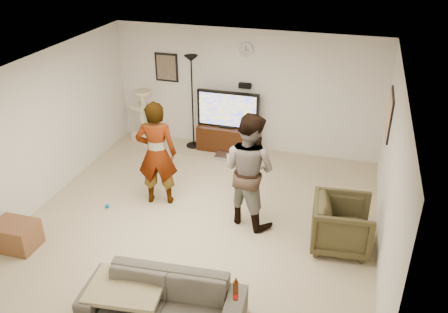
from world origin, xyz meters
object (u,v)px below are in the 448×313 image
(floor_lamp, at_px, (192,103))
(person_right, at_px, (249,170))
(person_left, at_px, (157,154))
(side_table, at_px, (16,235))
(tv_stand, at_px, (228,138))
(tv, at_px, (228,110))
(cat_tree, at_px, (142,116))
(beer_bottle, at_px, (236,291))
(sofa, at_px, (163,301))
(armchair, at_px, (342,224))

(floor_lamp, bearing_deg, person_right, -52.96)
(person_left, relative_size, side_table, 2.95)
(tv_stand, xyz_separation_m, floor_lamp, (-0.75, -0.04, 0.72))
(tv, bearing_deg, person_left, -104.21)
(cat_tree, distance_m, beer_bottle, 5.70)
(cat_tree, xyz_separation_m, sofa, (2.43, -4.62, -0.31))
(person_right, bearing_deg, person_left, 18.82)
(floor_lamp, xyz_separation_m, sofa, (1.30, -4.70, -0.70))
(tv, xyz_separation_m, person_right, (1.03, -2.39, 0.03))
(sofa, height_order, armchair, armchair)
(cat_tree, bearing_deg, tv_stand, 3.56)
(floor_lamp, xyz_separation_m, armchair, (3.26, -2.62, -0.59))
(sofa, bearing_deg, person_right, 74.12)
(cat_tree, distance_m, person_right, 3.71)
(armchair, bearing_deg, person_right, 74.77)
(tv_stand, height_order, person_left, person_left)
(tv, xyz_separation_m, sofa, (0.55, -4.73, -0.62))
(person_left, bearing_deg, sofa, 100.43)
(beer_bottle, bearing_deg, person_right, 100.33)
(cat_tree, xyz_separation_m, person_left, (1.31, -2.15, 0.32))
(armchair, relative_size, side_table, 1.38)
(tv, height_order, cat_tree, tv)
(person_left, distance_m, side_table, 2.45)
(floor_lamp, relative_size, person_right, 1.06)
(side_table, bearing_deg, sofa, -14.63)
(floor_lamp, distance_m, armchair, 4.22)
(tv_stand, bearing_deg, person_right, -66.79)
(cat_tree, relative_size, sofa, 0.61)
(person_left, relative_size, beer_bottle, 7.31)
(cat_tree, bearing_deg, side_table, -93.17)
(cat_tree, distance_m, person_left, 2.54)
(beer_bottle, height_order, side_table, beer_bottle)
(floor_lamp, distance_m, cat_tree, 1.20)
(tv_stand, bearing_deg, person_left, -104.21)
(tv, bearing_deg, side_table, -117.46)
(tv_stand, height_order, armchair, armchair)
(person_left, xyz_separation_m, sofa, (1.12, -2.47, -0.63))
(cat_tree, distance_m, sofa, 5.23)
(person_left, bearing_deg, person_right, 161.34)
(tv_stand, bearing_deg, armchair, -46.74)
(sofa, distance_m, side_table, 2.74)
(floor_lamp, bearing_deg, tv_stand, 2.92)
(cat_tree, height_order, armchair, cat_tree)
(tv, xyz_separation_m, beer_bottle, (1.45, -4.73, -0.21))
(beer_bottle, bearing_deg, tv, 107.06)
(person_left, distance_m, sofa, 2.79)
(person_right, xyz_separation_m, side_table, (-3.13, -1.65, -0.72))
(tv_stand, xyz_separation_m, person_right, (1.03, -2.39, 0.67))
(sofa, relative_size, beer_bottle, 7.84)
(cat_tree, height_order, person_right, person_right)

